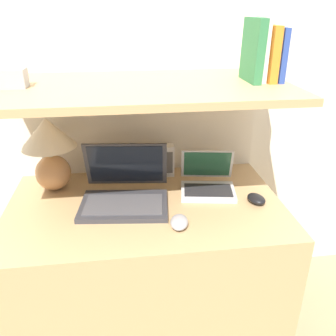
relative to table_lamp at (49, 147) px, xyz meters
The scene contains 15 objects.
wall_back 0.54m from the table_lamp, 28.53° to the left, with size 6.00×0.05×2.40m.
desk 0.71m from the table_lamp, 26.03° to the right, with size 1.15×0.69×0.70m.
back_riser 0.54m from the table_lamp, 23.29° to the left, with size 1.15×0.04×1.16m.
shelf 0.50m from the table_lamp, 16.75° to the right, with size 1.15×0.62×0.03m.
table_lamp is the anchor object (origin of this frame).
laptop_large 0.39m from the table_lamp, 27.68° to the right, with size 0.39×0.35×0.24m.
laptop_small 0.71m from the table_lamp, ahead, with size 0.27×0.26×0.17m.
computer_mouse 0.66m from the table_lamp, 36.32° to the right, with size 0.09×0.12×0.04m.
second_mouse 0.92m from the table_lamp, 15.84° to the right, with size 0.09×0.11×0.04m.
router_box 0.53m from the table_lamp, ahead, with size 0.09×0.06×0.16m.
book_blue 1.02m from the table_lamp, ahead, with size 0.02×0.15×0.20m.
book_orange 0.99m from the table_lamp, ahead, with size 0.03×0.16×0.21m.
book_white 0.97m from the table_lamp, ahead, with size 0.02×0.12×0.24m.
book_green 0.93m from the table_lamp, ahead, with size 0.04×0.18×0.24m.
shelf_gadget 0.35m from the table_lamp, 119.38° to the right, with size 0.10×0.08×0.07m.
Camera 1 is at (-0.08, -0.95, 1.47)m, focal length 38.00 mm.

